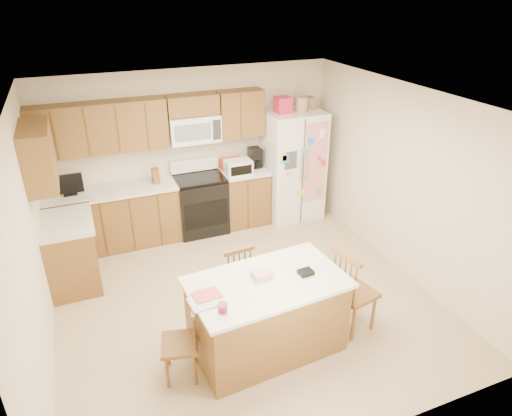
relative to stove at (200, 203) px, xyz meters
name	(u,v)px	position (x,y,z in m)	size (l,w,h in m)	color
ground	(244,297)	(0.00, -1.94, -0.47)	(4.50, 4.50, 0.00)	#9F865E
room_shell	(243,195)	(0.00, -1.94, 0.97)	(4.60, 4.60, 2.52)	beige
cabinetry	(135,190)	(-0.98, -0.15, 0.44)	(3.36, 1.56, 2.15)	brown
stove	(200,203)	(0.00, 0.00, 0.00)	(0.76, 0.65, 1.13)	black
refrigerator	(292,164)	(1.57, -0.06, 0.45)	(0.90, 0.79, 2.04)	white
island	(267,315)	(-0.08, -2.85, -0.03)	(1.68, 1.06, 0.97)	brown
windsor_chair_left	(182,343)	(-1.01, -2.89, -0.06)	(0.44, 0.45, 0.87)	brown
windsor_chair_back	(235,278)	(-0.16, -2.06, -0.05)	(0.42, 0.40, 0.90)	brown
windsor_chair_right	(352,292)	(0.93, -2.91, 0.01)	(0.51, 0.53, 1.03)	brown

